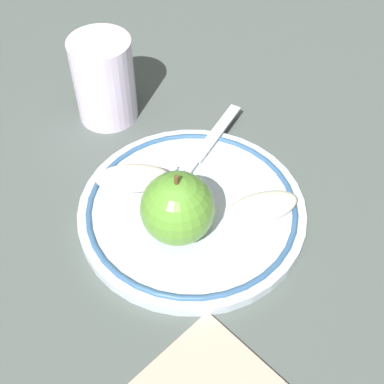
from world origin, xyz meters
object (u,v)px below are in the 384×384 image
object	(u,v)px
plate	(192,210)
apple_red_whole	(179,209)
apple_slice_front	(261,208)
drinking_glass	(104,80)
fork	(202,152)
apple_slice_back	(133,178)

from	to	relation	value
plate	apple_red_whole	size ratio (longest dim) A/B	2.95
apple_slice_front	drinking_glass	distance (m)	0.23
fork	drinking_glass	world-z (taller)	drinking_glass
fork	apple_slice_front	bearing A→B (deg)	61.93
plate	apple_red_whole	xyz separation A→B (m)	(-0.02, 0.03, 0.04)
apple_slice_front	fork	xyz separation A→B (m)	(0.10, -0.01, -0.01)
apple_red_whole	apple_slice_front	xyz separation A→B (m)	(-0.03, -0.07, -0.02)
drinking_glass	apple_red_whole	bearing A→B (deg)	166.32
plate	drinking_glass	bearing A→B (deg)	-5.93
apple_red_whole	drinking_glass	distance (m)	0.20
plate	apple_red_whole	distance (m)	0.05
fork	drinking_glass	size ratio (longest dim) A/B	1.73
plate	apple_slice_back	distance (m)	0.07
plate	fork	bearing A→B (deg)	-46.84
apple_slice_back	fork	xyz separation A→B (m)	(-0.01, -0.08, -0.01)
apple_slice_front	apple_slice_back	bearing A→B (deg)	-36.26
apple_red_whole	apple_slice_back	distance (m)	0.08
plate	apple_slice_back	bearing A→B (deg)	27.99
apple_slice_front	drinking_glass	bearing A→B (deg)	-64.50
apple_red_whole	fork	bearing A→B (deg)	-50.69
drinking_glass	plate	bearing A→B (deg)	174.07
apple_slice_front	fork	bearing A→B (deg)	-76.12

